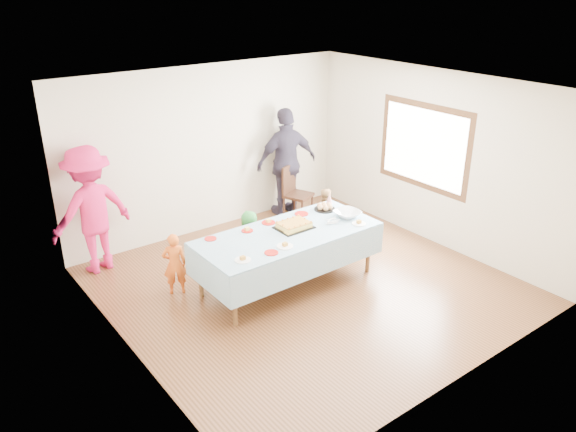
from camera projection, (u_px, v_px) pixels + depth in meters
The scene contains 22 objects.
ground at pixel (306, 285), 7.75m from camera, with size 5.00×5.00×0.00m, color #4B2D15.
room_walls at pixel (311, 162), 7.08m from camera, with size 5.04×5.04×2.72m.
party_table at pixel (288, 236), 7.50m from camera, with size 2.50×1.10×0.78m.
birthday_cake at pixel (294, 225), 7.59m from camera, with size 0.48×0.37×0.09m.
rolls_tray at pixel (325, 207), 8.19m from camera, with size 0.31×0.31×0.09m.
punch_bowl at pixel (347, 214), 7.94m from camera, with size 0.36×0.36×0.09m, color silver.
party_hat at pixel (329, 198), 8.40m from camera, with size 0.09×0.09×0.16m, color silver.
fork_pile at pixel (332, 221), 7.75m from camera, with size 0.24×0.18×0.07m, color white, non-canonical shape.
plate_red_far_a at pixel (210, 239), 7.29m from camera, with size 0.16×0.16×0.01m, color red.
plate_red_far_b at pixel (247, 231), 7.52m from camera, with size 0.16×0.16×0.01m, color red.
plate_red_far_c at pixel (268, 223), 7.76m from camera, with size 0.19×0.19×0.01m, color red.
plate_red_far_d at pixel (301, 214), 8.05m from camera, with size 0.20×0.20×0.01m, color red.
plate_red_near at pixel (271, 253), 6.92m from camera, with size 0.18×0.18×0.01m, color red.
plate_white_left at pixel (243, 260), 6.74m from camera, with size 0.20×0.20×0.01m, color white.
plate_white_mid at pixel (285, 246), 7.08m from camera, with size 0.21×0.21×0.01m, color white.
plate_white_right at pixel (359, 224), 7.73m from camera, with size 0.19×0.19×0.01m, color white.
dining_chair at pixel (294, 190), 9.66m from camera, with size 0.54×0.54×0.96m.
toddler_left at pixel (175, 264), 7.40m from camera, with size 0.32×0.21×0.87m, color orange.
toddler_mid at pixel (250, 240), 8.06m from camera, with size 0.43×0.28×0.87m, color #297C31.
toddler_right at pixel (324, 215), 8.91m from camera, with size 0.43×0.33×0.88m, color tan.
adult_left at pixel (91, 210), 7.83m from camera, with size 1.19×0.68×1.84m, color #D61A5A.
adult_right at pixel (287, 162), 9.72m from camera, with size 1.11×0.46×1.90m, color #322C3D.
Camera 1 is at (-4.27, -5.22, 3.94)m, focal length 35.00 mm.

